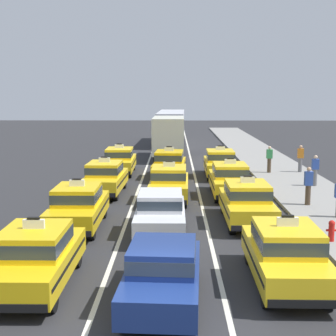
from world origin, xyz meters
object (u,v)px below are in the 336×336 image
taxi_center_fourth (169,164)px  taxi_right_second (247,202)px  taxi_left_second (78,206)px  fire_hydrant (332,230)px  pedestrian_near_crosswalk (308,186)px  taxi_left_nearest (36,256)px  taxi_left_third (105,177)px  taxi_right_fourth (220,163)px  sedan_center_second (160,212)px  taxi_right_nearest (286,253)px  box_truck_center_fifth (169,136)px  taxi_left_fourth (120,160)px  pedestrian_mid_block (269,159)px  sedan_center_nearest (163,272)px  taxi_center_third (169,183)px  pedestrian_far_corner (315,170)px  pedestrian_trailing (300,158)px  bus_center_sixth (171,126)px  taxi_right_third (230,179)px

taxi_center_fourth → taxi_right_second: same height
taxi_left_second → fire_hydrant: size_ratio=6.26×
pedestrian_near_crosswalk → taxi_left_second: bearing=-160.5°
taxi_left_nearest → taxi_left_third: (0.13, 12.13, 0.00)m
taxi_left_second → taxi_right_fourth: 13.26m
taxi_left_nearest → taxi_right_fourth: (6.47, 17.37, 0.00)m
sedan_center_second → taxi_right_nearest: (3.52, -4.74, 0.03)m
box_truck_center_fifth → taxi_right_fourth: bearing=-68.4°
taxi_left_fourth → pedestrian_mid_block: 9.45m
box_truck_center_fifth → taxi_right_second: bearing=-80.1°
taxi_center_fourth → sedan_center_nearest: bearing=-89.9°
fire_hydrant → taxi_left_fourth: bearing=121.1°
taxi_left_second → taxi_center_third: same height
pedestrian_mid_block → sedan_center_nearest: bearing=-108.0°
sedan_center_second → taxi_center_fourth: taxi_center_fourth is taller
sedan_center_nearest → taxi_right_second: taxi_right_second is taller
taxi_left_third → pedestrian_near_crosswalk: (9.54, -2.89, 0.15)m
taxi_right_nearest → pedestrian_near_crosswalk: bearing=71.4°
pedestrian_near_crosswalk → sedan_center_second: bearing=-147.2°
taxi_left_nearest → sedan_center_nearest: 3.55m
pedestrian_far_corner → pedestrian_near_crosswalk: bearing=-109.2°
taxi_right_nearest → taxi_right_second: bearing=91.3°
taxi_left_second → taxi_right_nearest: same height
taxi_left_nearest → pedestrian_far_corner: (11.26, 13.78, 0.12)m
pedestrian_far_corner → fire_hydrant: 10.27m
taxi_left_fourth → taxi_center_third: size_ratio=0.99×
taxi_right_second → pedestrian_far_corner: 8.62m
taxi_right_second → fire_hydrant: bearing=-48.5°
taxi_left_third → pedestrian_trailing: bearing=28.7°
taxi_right_nearest → sedan_center_second: bearing=126.6°
taxi_left_nearest → sedan_center_second: taxi_left_nearest is taller
box_truck_center_fifth → taxi_left_fourth: bearing=-112.9°
pedestrian_trailing → taxi_right_nearest: bearing=-105.3°
taxi_left_nearest → taxi_center_third: same height
sedan_center_second → taxi_center_third: taxi_center_third is taller
taxi_center_fourth → pedestrian_mid_block: 6.41m
bus_center_sixth → pedestrian_far_corner: (7.91, -22.94, -0.83)m
taxi_left_fourth → taxi_right_third: 9.17m
taxi_left_third → sedan_center_second: (3.03, -7.09, -0.03)m
taxi_left_third → sedan_center_second: 7.70m
box_truck_center_fifth → bus_center_sixth: bearing=89.4°
taxi_left_nearest → fire_hydrant: size_ratio=6.25×
taxi_left_third → sedan_center_nearest: taxi_left_third is taller
sedan_center_nearest → pedestrian_mid_block: bearing=72.0°
taxi_center_third → bus_center_sixth: size_ratio=0.41×
taxi_left_nearest → pedestrian_far_corner: size_ratio=2.74×
taxi_center_fourth → taxi_right_fourth: 3.14m
taxi_left_second → bus_center_sixth: bearing=83.8°
pedestrian_trailing → fire_hydrant: (-2.63, -14.68, -0.46)m
taxi_left_second → pedestrian_trailing: (11.66, 12.64, 0.13)m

